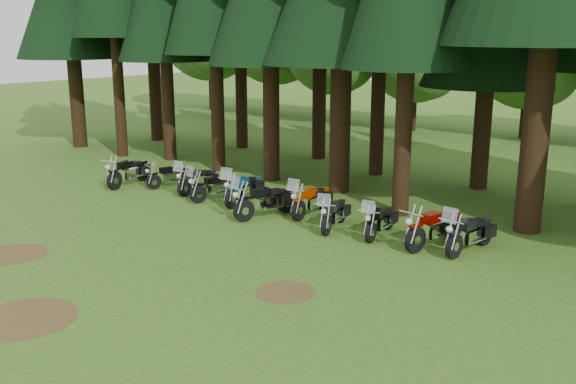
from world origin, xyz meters
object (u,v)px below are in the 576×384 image
motorcycle_8 (380,222)px  motorcycle_7 (334,215)px  motorcycle_4 (244,189)px  motorcycle_0 (129,173)px  motorcycle_2 (198,181)px  motorcycle_6 (311,201)px  motorcycle_9 (435,229)px  motorcycle_10 (470,235)px  motorcycle_3 (217,187)px  motorcycle_5 (265,202)px  motorcycle_1 (170,177)px

motorcycle_8 → motorcycle_7: bearing=-179.4°
motorcycle_4 → motorcycle_0: bearing=177.2°
motorcycle_0 → motorcycle_7: bearing=-10.0°
motorcycle_2 → motorcycle_6: size_ratio=0.96×
motorcycle_9 → motorcycle_10: motorcycle_10 is taller
motorcycle_3 → motorcycle_6: motorcycle_6 is taller
motorcycle_9 → motorcycle_5: bearing=-160.8°
motorcycle_10 → motorcycle_3: bearing=-170.8°
motorcycle_6 → motorcycle_8: bearing=-14.3°
motorcycle_3 → motorcycle_8: size_ratio=1.04×
motorcycle_2 → motorcycle_8: bearing=-5.8°
motorcycle_4 → motorcycle_9: 7.39m
motorcycle_2 → motorcycle_6: (5.17, 0.13, 0.02)m
motorcycle_3 → motorcycle_7: (5.29, -0.31, -0.01)m
motorcycle_0 → motorcycle_10: 13.78m
motorcycle_0 → motorcycle_1: 1.71m
motorcycle_2 → motorcycle_3: motorcycle_3 is taller
motorcycle_0 → motorcycle_7: motorcycle_7 is taller
motorcycle_0 → motorcycle_7: 9.63m
motorcycle_1 → motorcycle_8: motorcycle_8 is taller
motorcycle_1 → motorcycle_4: size_ratio=0.80×
motorcycle_6 → motorcycle_9: (4.61, -0.42, 0.03)m
motorcycle_9 → motorcycle_1: bearing=-169.3°
motorcycle_10 → motorcycle_4: bearing=-172.4°
motorcycle_3 → motorcycle_5: 2.88m
motorcycle_3 → motorcycle_7: 5.30m
motorcycle_7 → motorcycle_8: (1.48, 0.24, -0.01)m
motorcycle_1 → motorcycle_7: size_ratio=0.89×
motorcycle_3 → motorcycle_7: size_ratio=1.02×
motorcycle_3 → motorcycle_9: bearing=17.0°
motorcycle_3 → motorcycle_4: motorcycle_4 is taller
motorcycle_0 → motorcycle_7: size_ratio=1.14×
motorcycle_3 → motorcycle_7: motorcycle_3 is taller
motorcycle_2 → motorcycle_4: 2.40m
motorcycle_0 → motorcycle_4: (5.42, 0.71, -0.00)m
motorcycle_5 → motorcycle_10: (6.62, 0.85, -0.03)m
motorcycle_3 → motorcycle_10: motorcycle_10 is taller
motorcycle_8 → motorcycle_0: bearing=173.5°
motorcycle_9 → motorcycle_10: (0.96, 0.15, -0.02)m
motorcycle_8 → motorcycle_10: size_ratio=0.89×
motorcycle_2 → motorcycle_9: size_ratio=0.90×
motorcycle_0 → motorcycle_8: motorcycle_8 is taller
motorcycle_3 → motorcycle_8: bearing=15.9°
motorcycle_7 → motorcycle_10: bearing=-8.4°
motorcycle_1 → motorcycle_6: motorcycle_6 is taller
motorcycle_2 → motorcycle_8: (8.08, -0.43, -0.02)m
motorcycle_4 → motorcycle_8: bearing=-13.6°
motorcycle_2 → motorcycle_3: bearing=-18.2°
motorcycle_2 → motorcycle_9: bearing=-4.5°
motorcycle_0 → motorcycle_10: motorcycle_10 is taller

